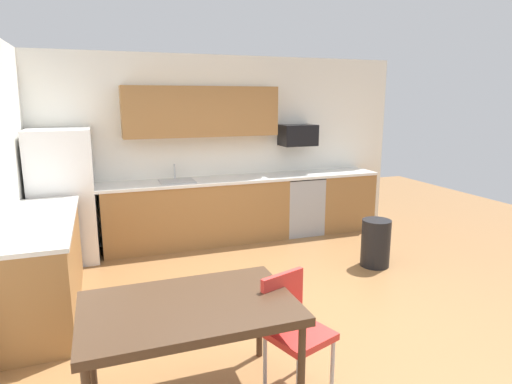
{
  "coord_description": "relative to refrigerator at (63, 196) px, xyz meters",
  "views": [
    {
      "loc": [
        -1.7,
        -3.7,
        2.07
      ],
      "look_at": [
        0.0,
        1.0,
        1.0
      ],
      "focal_mm": 30.4,
      "sensor_mm": 36.0,
      "label": 1
    }
  ],
  "objects": [
    {
      "name": "ground_plane",
      "position": [
        2.18,
        -2.22,
        -0.86
      ],
      "size": [
        12.0,
        12.0,
        0.0
      ],
      "primitive_type": "plane",
      "color": "olive"
    },
    {
      "name": "wall_back",
      "position": [
        2.18,
        0.43,
        0.49
      ],
      "size": [
        5.8,
        0.1,
        2.7
      ],
      "primitive_type": "cube",
      "color": "white",
      "rests_on": "ground"
    },
    {
      "name": "cabinet_run_back",
      "position": [
        1.75,
        0.08,
        -0.41
      ],
      "size": [
        2.64,
        0.6,
        0.9
      ],
      "primitive_type": "cube",
      "color": "olive",
      "rests_on": "ground"
    },
    {
      "name": "cabinet_run_back_right",
      "position": [
        4.13,
        0.08,
        -0.41
      ],
      "size": [
        0.91,
        0.6,
        0.9
      ],
      "primitive_type": "cube",
      "color": "olive",
      "rests_on": "ground"
    },
    {
      "name": "cabinet_run_left",
      "position": [
        -0.12,
        -1.42,
        -0.41
      ],
      "size": [
        0.6,
        2.0,
        0.9
      ],
      "primitive_type": "cube",
      "color": "olive",
      "rests_on": "ground"
    },
    {
      "name": "countertop_back",
      "position": [
        2.18,
        0.08,
        0.06
      ],
      "size": [
        4.8,
        0.64,
        0.04
      ],
      "primitive_type": "cube",
      "color": "silver",
      "rests_on": "cabinet_run_back"
    },
    {
      "name": "countertop_left",
      "position": [
        -0.12,
        -1.42,
        0.06
      ],
      "size": [
        0.64,
        2.0,
        0.04
      ],
      "primitive_type": "cube",
      "color": "silver",
      "rests_on": "cabinet_run_left"
    },
    {
      "name": "upper_cabinets_back",
      "position": [
        1.88,
        0.21,
        1.04
      ],
      "size": [
        2.2,
        0.34,
        0.7
      ],
      "primitive_type": "cube",
      "color": "olive"
    },
    {
      "name": "refrigerator",
      "position": [
        0.0,
        0.0,
        0.0
      ],
      "size": [
        0.76,
        0.7,
        1.71
      ],
      "primitive_type": "cube",
      "color": "white",
      "rests_on": "ground"
    },
    {
      "name": "oven_range",
      "position": [
        3.37,
        0.08,
        -0.4
      ],
      "size": [
        0.6,
        0.6,
        0.91
      ],
      "color": "#999BA0",
      "rests_on": "ground"
    },
    {
      "name": "microwave",
      "position": [
        3.37,
        0.18,
        0.67
      ],
      "size": [
        0.54,
        0.36,
        0.32
      ],
      "primitive_type": "cube",
      "color": "black"
    },
    {
      "name": "sink_basin",
      "position": [
        1.47,
        0.08,
        0.02
      ],
      "size": [
        0.48,
        0.4,
        0.14
      ],
      "primitive_type": "cube",
      "color": "#A5A8AD",
      "rests_on": "countertop_back"
    },
    {
      "name": "sink_faucet",
      "position": [
        1.47,
        0.26,
        0.18
      ],
      "size": [
        0.02,
        0.02,
        0.24
      ],
      "primitive_type": "cylinder",
      "color": "#B2B5BA",
      "rests_on": "countertop_back"
    },
    {
      "name": "dining_table",
      "position": [
        0.96,
        -3.29,
        -0.16
      ],
      "size": [
        1.4,
        0.9,
        0.75
      ],
      "color": "#422D1E",
      "rests_on": "ground"
    },
    {
      "name": "chair_near_table",
      "position": [
        1.69,
        -3.35,
        -0.35
      ],
      "size": [
        0.51,
        0.51,
        0.85
      ],
      "color": "red",
      "rests_on": "ground"
    },
    {
      "name": "trash_bin",
      "position": [
        3.67,
        -1.55,
        -0.56
      ],
      "size": [
        0.36,
        0.36,
        0.6
      ],
      "primitive_type": "cylinder",
      "color": "black",
      "rests_on": "ground"
    }
  ]
}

